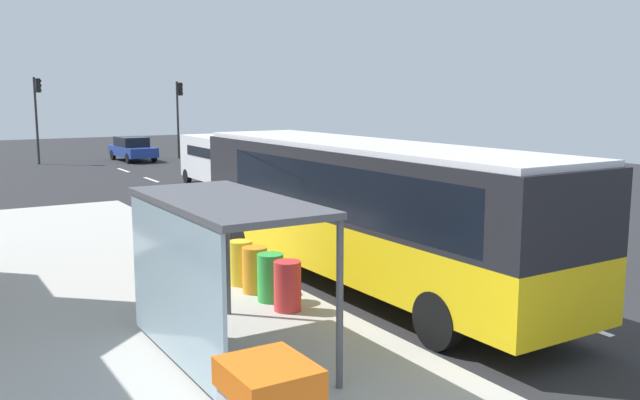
# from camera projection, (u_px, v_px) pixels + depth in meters

# --- Properties ---
(ground_plane) EXTENTS (56.00, 92.00, 0.04)m
(ground_plane) POSITION_uv_depth(u_px,v_px,m) (228.00, 209.00, 25.53)
(ground_plane) COLOR #262628
(sidewalk_platform) EXTENTS (6.20, 30.00, 0.18)m
(sidewalk_platform) POSITION_uv_depth(u_px,v_px,m) (171.00, 331.00, 12.10)
(sidewalk_platform) COLOR #ADAAA3
(sidewalk_platform) RESTS_ON ground
(lane_stripe_seg_1) EXTENTS (0.16, 2.20, 0.01)m
(lane_stripe_seg_1) POSITION_uv_depth(u_px,v_px,m) (561.00, 319.00, 13.01)
(lane_stripe_seg_1) COLOR silver
(lane_stripe_seg_1) RESTS_ON ground
(lane_stripe_seg_2) EXTENTS (0.16, 2.20, 0.01)m
(lane_stripe_seg_2) POSITION_uv_depth(u_px,v_px,m) (399.00, 264.00, 17.22)
(lane_stripe_seg_2) COLOR silver
(lane_stripe_seg_2) RESTS_ON ground
(lane_stripe_seg_3) EXTENTS (0.16, 2.20, 0.01)m
(lane_stripe_seg_3) POSITION_uv_depth(u_px,v_px,m) (301.00, 230.00, 21.44)
(lane_stripe_seg_3) COLOR silver
(lane_stripe_seg_3) RESTS_ON ground
(lane_stripe_seg_4) EXTENTS (0.16, 2.20, 0.01)m
(lane_stripe_seg_4) POSITION_uv_depth(u_px,v_px,m) (235.00, 208.00, 25.66)
(lane_stripe_seg_4) COLOR silver
(lane_stripe_seg_4) RESTS_ON ground
(lane_stripe_seg_5) EXTENTS (0.16, 2.20, 0.01)m
(lane_stripe_seg_5) POSITION_uv_depth(u_px,v_px,m) (187.00, 192.00, 29.88)
(lane_stripe_seg_5) COLOR silver
(lane_stripe_seg_5) RESTS_ON ground
(lane_stripe_seg_6) EXTENTS (0.16, 2.20, 0.01)m
(lane_stripe_seg_6) POSITION_uv_depth(u_px,v_px,m) (151.00, 180.00, 34.09)
(lane_stripe_seg_6) COLOR silver
(lane_stripe_seg_6) RESTS_ON ground
(lane_stripe_seg_7) EXTENTS (0.16, 2.20, 0.01)m
(lane_stripe_seg_7) POSITION_uv_depth(u_px,v_px,m) (124.00, 170.00, 38.31)
(lane_stripe_seg_7) COLOR silver
(lane_stripe_seg_7) RESTS_ON ground
(bus) EXTENTS (2.64, 11.04, 3.21)m
(bus) POSITION_uv_depth(u_px,v_px,m) (363.00, 205.00, 14.92)
(bus) COLOR yellow
(bus) RESTS_ON ground
(white_van) EXTENTS (2.11, 5.24, 2.30)m
(white_van) POSITION_uv_depth(u_px,v_px,m) (220.00, 158.00, 31.38)
(white_van) COLOR white
(white_van) RESTS_ON ground
(sedan_near) EXTENTS (2.02, 4.48, 1.52)m
(sedan_near) POSITION_uv_depth(u_px,v_px,m) (132.00, 148.00, 43.64)
(sedan_near) COLOR navy
(sedan_near) RESTS_ON ground
(recycling_bin_red) EXTENTS (0.52, 0.52, 0.95)m
(recycling_bin_red) POSITION_uv_depth(u_px,v_px,m) (287.00, 286.00, 12.91)
(recycling_bin_red) COLOR red
(recycling_bin_red) RESTS_ON sidewalk_platform
(recycling_bin_green) EXTENTS (0.52, 0.52, 0.95)m
(recycling_bin_green) POSITION_uv_depth(u_px,v_px,m) (270.00, 277.00, 13.50)
(recycling_bin_green) COLOR green
(recycling_bin_green) RESTS_ON sidewalk_platform
(recycling_bin_orange) EXTENTS (0.52, 0.52, 0.95)m
(recycling_bin_orange) POSITION_uv_depth(u_px,v_px,m) (255.00, 270.00, 14.09)
(recycling_bin_orange) COLOR orange
(recycling_bin_orange) RESTS_ON sidewalk_platform
(recycling_bin_yellow) EXTENTS (0.52, 0.52, 0.95)m
(recycling_bin_yellow) POSITION_uv_depth(u_px,v_px,m) (241.00, 263.00, 14.68)
(recycling_bin_yellow) COLOR yellow
(recycling_bin_yellow) RESTS_ON sidewalk_platform
(traffic_light_near_side) EXTENTS (0.49, 0.28, 5.05)m
(traffic_light_near_side) POSITION_uv_depth(u_px,v_px,m) (179.00, 107.00, 44.95)
(traffic_light_near_side) COLOR #2D2D2D
(traffic_light_near_side) RESTS_ON ground
(traffic_light_far_side) EXTENTS (0.49, 0.28, 5.24)m
(traffic_light_far_side) POSITION_uv_depth(u_px,v_px,m) (37.00, 107.00, 41.18)
(traffic_light_far_side) COLOR #2D2D2D
(traffic_light_far_side) RESTS_ON ground
(bus_shelter) EXTENTS (1.80, 4.00, 2.50)m
(bus_shelter) POSITION_uv_depth(u_px,v_px,m) (206.00, 238.00, 10.27)
(bus_shelter) COLOR #4C4C51
(bus_shelter) RESTS_ON sidewalk_platform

